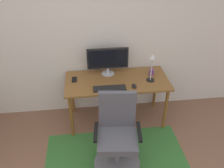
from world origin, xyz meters
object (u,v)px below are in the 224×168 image
(cell_phone, at_px, (74,80))
(office_chair, at_px, (117,140))
(computer_mouse, at_px, (134,86))
(keyboard, at_px, (110,88))
(coffee_cup, at_px, (151,72))
(desk_lamp, at_px, (152,64))
(monitor, at_px, (108,59))
(desk, at_px, (117,84))

(cell_phone, xyz_separation_m, office_chair, (0.48, -0.88, -0.34))
(computer_mouse, xyz_separation_m, office_chair, (-0.31, -0.60, -0.35))
(keyboard, xyz_separation_m, cell_phone, (-0.46, 0.28, -0.00))
(coffee_cup, bearing_deg, desk_lamp, -108.74)
(computer_mouse, height_order, desk_lamp, desk_lamp)
(desk_lamp, xyz_separation_m, office_chair, (-0.56, -0.74, -0.59))
(monitor, relative_size, computer_mouse, 5.58)
(monitor, xyz_separation_m, keyboard, (-0.02, -0.40, -0.22))
(desk, bearing_deg, office_chair, -97.41)
(desk, height_order, monitor, monitor)
(cell_phone, height_order, desk_lamp, desk_lamp)
(office_chair, bearing_deg, keyboard, 98.53)
(computer_mouse, height_order, coffee_cup, coffee_cup)
(desk, distance_m, desk_lamp, 0.56)
(monitor, xyz_separation_m, coffee_cup, (0.62, -0.10, -0.19))
(desk_lamp, bearing_deg, keyboard, -166.29)
(keyboard, xyz_separation_m, office_chair, (0.02, -0.60, -0.34))
(coffee_cup, xyz_separation_m, desk_lamp, (-0.05, -0.15, 0.21))
(keyboard, height_order, computer_mouse, computer_mouse)
(desk, height_order, computer_mouse, computer_mouse)
(monitor, bearing_deg, cell_phone, -166.94)
(desk, distance_m, monitor, 0.37)
(keyboard, bearing_deg, cell_phone, 148.29)
(coffee_cup, height_order, office_chair, office_chair)
(coffee_cup, bearing_deg, monitor, 170.33)
(keyboard, distance_m, coffee_cup, 0.70)
(desk, xyz_separation_m, coffee_cup, (0.51, 0.08, 0.11))
(desk, xyz_separation_m, computer_mouse, (0.20, -0.20, 0.09))
(coffee_cup, height_order, desk_lamp, desk_lamp)
(monitor, bearing_deg, desk_lamp, -24.19)
(desk, relative_size, coffee_cup, 15.93)
(desk, bearing_deg, cell_phone, 172.57)
(computer_mouse, bearing_deg, desk, 134.72)
(monitor, distance_m, office_chair, 1.14)
(computer_mouse, bearing_deg, office_chair, -116.94)
(desk, relative_size, keyboard, 3.33)
(keyboard, bearing_deg, desk_lamp, 13.71)
(desk, bearing_deg, computer_mouse, -45.28)
(monitor, relative_size, office_chair, 0.61)
(keyboard, bearing_deg, desk, 58.53)
(monitor, relative_size, coffee_cup, 6.46)
(computer_mouse, xyz_separation_m, coffee_cup, (0.31, 0.29, 0.03))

